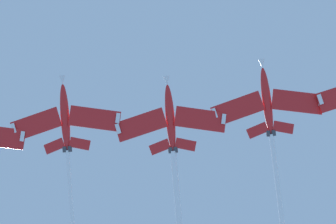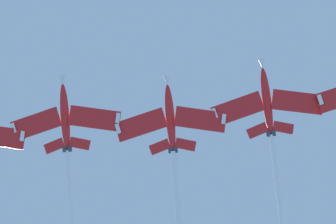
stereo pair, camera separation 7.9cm
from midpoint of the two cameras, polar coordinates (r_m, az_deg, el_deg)
name	(u,v)px [view 1 (the left image)]	position (r m, az deg, el deg)	size (l,w,h in m)	color
jet_inner_left	(274,154)	(124.64, 8.56, -3.41)	(46.71, 19.84, 25.71)	red
jet_centre	(177,193)	(123.39, 0.74, -6.56)	(47.37, 19.90, 27.56)	red
jet_inner_right	(68,157)	(125.94, -8.08, -3.65)	(44.07, 19.90, 24.67)	red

